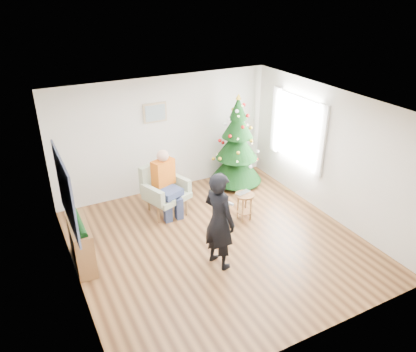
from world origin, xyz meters
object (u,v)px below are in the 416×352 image
christmas_tree (237,145)px  armchair (165,195)px  stool (244,206)px  console (81,244)px  standing_man (219,221)px

christmas_tree → armchair: size_ratio=2.09×
christmas_tree → stool: christmas_tree is taller
stool → console: bearing=179.1°
standing_man → console: 2.36m
christmas_tree → standing_man: (-1.81, -2.46, -0.12)m
armchair → console: 2.13m
christmas_tree → armchair: 2.11m
christmas_tree → standing_man: 3.06m
standing_man → console: (-2.05, 1.06, -0.46)m
christmas_tree → console: 4.15m
stool → console: (-3.19, 0.05, 0.11)m
armchair → standing_man: size_ratio=0.60×
christmas_tree → stool: 1.74m
stool → standing_man: size_ratio=0.33×
christmas_tree → console: bearing=-160.2°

